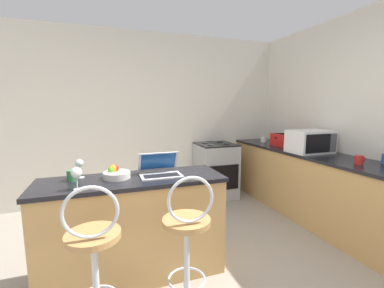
{
  "coord_description": "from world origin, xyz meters",
  "views": [
    {
      "loc": [
        -0.68,
        -1.43,
        1.48
      ],
      "look_at": [
        0.43,
        1.75,
        0.98
      ],
      "focal_mm": 24.0,
      "sensor_mm": 36.0,
      "label": 1
    }
  ],
  "objects_px": {
    "laptop": "(160,169)",
    "fruit_bowl": "(116,174)",
    "stove_range": "(216,170)",
    "wine_glass_short": "(79,164)",
    "mug_green": "(72,175)",
    "toaster": "(282,140)",
    "wine_glass_tall": "(76,173)",
    "bar_stool_far": "(187,248)",
    "microwave": "(310,141)",
    "mug_red": "(359,160)",
    "mug_white": "(264,140)",
    "bar_stool_near": "(95,266)"
  },
  "relations": [
    {
      "from": "bar_stool_near",
      "to": "stove_range",
      "type": "distance_m",
      "value": 2.79
    },
    {
      "from": "fruit_bowl",
      "to": "mug_red",
      "type": "bearing_deg",
      "value": -6.86
    },
    {
      "from": "bar_stool_near",
      "to": "wine_glass_tall",
      "type": "bearing_deg",
      "value": 105.72
    },
    {
      "from": "bar_stool_far",
      "to": "wine_glass_short",
      "type": "height_order",
      "value": "wine_glass_short"
    },
    {
      "from": "microwave",
      "to": "wine_glass_tall",
      "type": "bearing_deg",
      "value": -166.81
    },
    {
      "from": "stove_range",
      "to": "mug_red",
      "type": "distance_m",
      "value": 2.06
    },
    {
      "from": "toaster",
      "to": "wine_glass_short",
      "type": "height_order",
      "value": "toaster"
    },
    {
      "from": "mug_white",
      "to": "bar_stool_near",
      "type": "bearing_deg",
      "value": -142.29
    },
    {
      "from": "bar_stool_near",
      "to": "wine_glass_tall",
      "type": "xyz_separation_m",
      "value": [
        -0.11,
        0.38,
        0.51
      ]
    },
    {
      "from": "laptop",
      "to": "mug_white",
      "type": "relative_size",
      "value": 3.41
    },
    {
      "from": "stove_range",
      "to": "wine_glass_tall",
      "type": "relative_size",
      "value": 5.33
    },
    {
      "from": "wine_glass_tall",
      "to": "wine_glass_short",
      "type": "bearing_deg",
      "value": 90.87
    },
    {
      "from": "microwave",
      "to": "wine_glass_short",
      "type": "bearing_deg",
      "value": -173.52
    },
    {
      "from": "toaster",
      "to": "stove_range",
      "type": "distance_m",
      "value": 1.14
    },
    {
      "from": "laptop",
      "to": "stove_range",
      "type": "relative_size",
      "value": 0.4
    },
    {
      "from": "stove_range",
      "to": "wine_glass_short",
      "type": "xyz_separation_m",
      "value": [
        -1.91,
        -1.43,
        0.56
      ]
    },
    {
      "from": "wine_glass_tall",
      "to": "mug_green",
      "type": "xyz_separation_m",
      "value": [
        -0.06,
        0.25,
        -0.08
      ]
    },
    {
      "from": "mug_white",
      "to": "stove_range",
      "type": "bearing_deg",
      "value": 172.66
    },
    {
      "from": "wine_glass_tall",
      "to": "wine_glass_short",
      "type": "relative_size",
      "value": 1.04
    },
    {
      "from": "wine_glass_short",
      "to": "mug_white",
      "type": "distance_m",
      "value": 3.03
    },
    {
      "from": "bar_stool_far",
      "to": "mug_green",
      "type": "height_order",
      "value": "bar_stool_far"
    },
    {
      "from": "mug_red",
      "to": "mug_white",
      "type": "xyz_separation_m",
      "value": [
        0.02,
        1.72,
        -0.0
      ]
    },
    {
      "from": "microwave",
      "to": "toaster",
      "type": "distance_m",
      "value": 0.58
    },
    {
      "from": "toaster",
      "to": "microwave",
      "type": "bearing_deg",
      "value": -91.39
    },
    {
      "from": "microwave",
      "to": "mug_green",
      "type": "xyz_separation_m",
      "value": [
        -2.79,
        -0.39,
        -0.1
      ]
    },
    {
      "from": "bar_stool_near",
      "to": "laptop",
      "type": "distance_m",
      "value": 0.91
    },
    {
      "from": "laptop",
      "to": "fruit_bowl",
      "type": "distance_m",
      "value": 0.37
    },
    {
      "from": "mug_green",
      "to": "fruit_bowl",
      "type": "height_order",
      "value": "fruit_bowl"
    },
    {
      "from": "fruit_bowl",
      "to": "toaster",
      "type": "bearing_deg",
      "value": 22.1
    },
    {
      "from": "wine_glass_tall",
      "to": "mug_green",
      "type": "bearing_deg",
      "value": 102.69
    },
    {
      "from": "toaster",
      "to": "stove_range",
      "type": "relative_size",
      "value": 0.34
    },
    {
      "from": "toaster",
      "to": "mug_green",
      "type": "relative_size",
      "value": 3.2
    },
    {
      "from": "toaster",
      "to": "fruit_bowl",
      "type": "relative_size",
      "value": 1.36
    },
    {
      "from": "wine_glass_short",
      "to": "mug_red",
      "type": "bearing_deg",
      "value": -8.46
    },
    {
      "from": "stove_range",
      "to": "mug_white",
      "type": "height_order",
      "value": "mug_white"
    },
    {
      "from": "mug_red",
      "to": "fruit_bowl",
      "type": "relative_size",
      "value": 0.45
    },
    {
      "from": "bar_stool_near",
      "to": "mug_white",
      "type": "xyz_separation_m",
      "value": [
        2.62,
        2.03,
        0.43
      ]
    },
    {
      "from": "toaster",
      "to": "wine_glass_tall",
      "type": "xyz_separation_m",
      "value": [
        -2.75,
        -1.22,
        0.03
      ]
    },
    {
      "from": "stove_range",
      "to": "mug_red",
      "type": "bearing_deg",
      "value": -66.35
    },
    {
      "from": "stove_range",
      "to": "wine_glass_short",
      "type": "relative_size",
      "value": 5.54
    },
    {
      "from": "mug_white",
      "to": "mug_green",
      "type": "xyz_separation_m",
      "value": [
        -2.78,
        -1.4,
        0.0
      ]
    },
    {
      "from": "bar_stool_near",
      "to": "stove_range",
      "type": "xyz_separation_m",
      "value": [
        1.8,
        2.13,
        -0.05
      ]
    },
    {
      "from": "laptop",
      "to": "wine_glass_short",
      "type": "height_order",
      "value": "laptop"
    },
    {
      "from": "stove_range",
      "to": "wine_glass_short",
      "type": "height_order",
      "value": "wine_glass_short"
    },
    {
      "from": "mug_red",
      "to": "mug_white",
      "type": "bearing_deg",
      "value": 89.25
    },
    {
      "from": "toaster",
      "to": "wine_glass_short",
      "type": "distance_m",
      "value": 2.9
    },
    {
      "from": "laptop",
      "to": "mug_green",
      "type": "distance_m",
      "value": 0.71
    },
    {
      "from": "laptop",
      "to": "stove_range",
      "type": "height_order",
      "value": "laptop"
    },
    {
      "from": "microwave",
      "to": "mug_red",
      "type": "relative_size",
      "value": 5.35
    },
    {
      "from": "mug_white",
      "to": "wine_glass_tall",
      "type": "bearing_deg",
      "value": -148.82
    }
  ]
}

